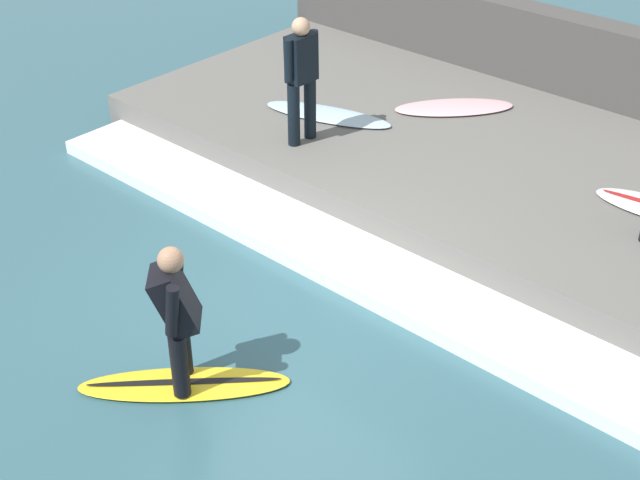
# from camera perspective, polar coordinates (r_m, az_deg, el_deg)

# --- Properties ---
(ground_plane) EXTENTS (28.00, 28.00, 0.00)m
(ground_plane) POSITION_cam_1_polar(r_m,az_deg,el_deg) (9.51, -2.03, -4.78)
(ground_plane) COLOR #335B66
(concrete_ledge) EXTENTS (4.40, 10.36, 0.49)m
(concrete_ledge) POSITION_cam_1_polar(r_m,az_deg,el_deg) (11.97, 10.59, 4.57)
(concrete_ledge) COLOR #66635E
(concrete_ledge) RESTS_ON ground_plane
(back_wall) EXTENTS (0.50, 10.87, 1.61)m
(back_wall) POSITION_cam_1_polar(r_m,az_deg,el_deg) (13.73, 16.43, 10.13)
(back_wall) COLOR #474442
(back_wall) RESTS_ON ground_plane
(wave_foam_crest) EXTENTS (0.97, 9.84, 0.18)m
(wave_foam_crest) POSITION_cam_1_polar(r_m,az_deg,el_deg) (10.14, 2.30, -1.50)
(wave_foam_crest) COLOR white
(wave_foam_crest) RESTS_ON ground_plane
(surfboard_riding) EXTENTS (1.77, 1.78, 0.07)m
(surfboard_riding) POSITION_cam_1_polar(r_m,az_deg,el_deg) (8.72, -8.68, -9.11)
(surfboard_riding) COLOR yellow
(surfboard_riding) RESTS_ON ground_plane
(surfer_riding) EXTENTS (0.59, 0.59, 1.52)m
(surfer_riding) POSITION_cam_1_polar(r_m,az_deg,el_deg) (8.16, -9.19, -4.52)
(surfer_riding) COLOR black
(surfer_riding) RESTS_ON surfboard_riding
(surfer_waiting_near) EXTENTS (0.57, 0.25, 1.68)m
(surfer_waiting_near) POSITION_cam_1_polar(r_m,az_deg,el_deg) (11.55, -1.19, 10.59)
(surfer_waiting_near) COLOR black
(surfer_waiting_near) RESTS_ON concrete_ledge
(surfboard_waiting_near) EXTENTS (1.06, 1.96, 0.06)m
(surfboard_waiting_near) POSITION_cam_1_polar(r_m,az_deg,el_deg) (12.60, 0.50, 8.04)
(surfboard_waiting_near) COLOR silver
(surfboard_waiting_near) RESTS_ON concrete_ledge
(surfboard_spare) EXTENTS (1.67, 1.59, 0.06)m
(surfboard_spare) POSITION_cam_1_polar(r_m,az_deg,el_deg) (12.96, 8.58, 8.40)
(surfboard_spare) COLOR beige
(surfboard_spare) RESTS_ON concrete_ledge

